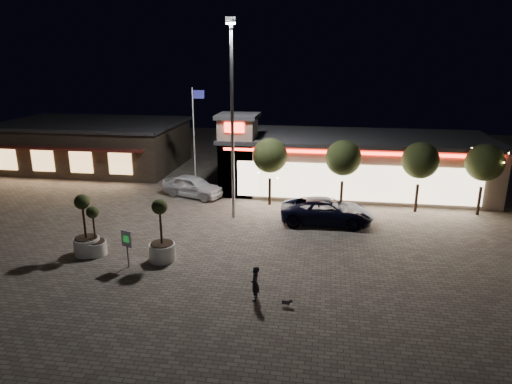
% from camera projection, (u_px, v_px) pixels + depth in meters
% --- Properties ---
extents(ground, '(90.00, 90.00, 0.00)m').
position_uv_depth(ground, '(162.00, 269.00, 22.74)').
color(ground, '#72685C').
rests_on(ground, ground).
extents(retail_building, '(20.40, 8.40, 6.10)m').
position_uv_depth(retail_building, '(347.00, 162.00, 35.66)').
color(retail_building, gray).
rests_on(retail_building, ground).
extents(restaurant_building, '(16.40, 11.00, 4.30)m').
position_uv_depth(restaurant_building, '(93.00, 144.00, 43.10)').
color(restaurant_building, '#382D23').
rests_on(restaurant_building, ground).
extents(floodlight_pole, '(0.60, 0.40, 12.38)m').
position_uv_depth(floodlight_pole, '(232.00, 110.00, 28.00)').
color(floodlight_pole, gray).
rests_on(floodlight_pole, ground).
extents(flagpole, '(0.95, 0.10, 8.00)m').
position_uv_depth(flagpole, '(195.00, 132.00, 33.96)').
color(flagpole, white).
rests_on(flagpole, ground).
extents(string_tree_a, '(2.42, 2.42, 4.79)m').
position_uv_depth(string_tree_a, '(270.00, 156.00, 31.53)').
color(string_tree_a, '#332319').
rests_on(string_tree_a, ground).
extents(string_tree_b, '(2.42, 2.42, 4.79)m').
position_uv_depth(string_tree_b, '(343.00, 158.00, 30.79)').
color(string_tree_b, '#332319').
rests_on(string_tree_b, ground).
extents(string_tree_c, '(2.42, 2.42, 4.79)m').
position_uv_depth(string_tree_c, '(420.00, 161.00, 30.05)').
color(string_tree_c, '#332319').
rests_on(string_tree_c, ground).
extents(string_tree_d, '(2.42, 2.42, 4.79)m').
position_uv_depth(string_tree_d, '(485.00, 163.00, 29.45)').
color(string_tree_d, '#332319').
rests_on(string_tree_d, ground).
extents(pickup_truck, '(5.82, 2.76, 1.60)m').
position_uv_depth(pickup_truck, '(327.00, 211.00, 28.72)').
color(pickup_truck, black).
rests_on(pickup_truck, ground).
extents(white_sedan, '(5.11, 3.27, 1.62)m').
position_uv_depth(white_sedan, '(193.00, 186.00, 34.22)').
color(white_sedan, white).
rests_on(white_sedan, ground).
extents(pedestrian, '(0.40, 0.59, 1.56)m').
position_uv_depth(pedestrian, '(255.00, 284.00, 19.65)').
color(pedestrian, black).
rests_on(pedestrian, ground).
extents(dog, '(0.45, 0.17, 0.24)m').
position_uv_depth(dog, '(288.00, 302.00, 19.27)').
color(dog, '#59514C').
rests_on(dog, ground).
extents(planter_left, '(1.36, 1.36, 3.34)m').
position_uv_depth(planter_left, '(86.00, 236.00, 24.17)').
color(planter_left, white).
rests_on(planter_left, ground).
extents(planter_mid, '(1.11, 1.11, 2.72)m').
position_uv_depth(planter_mid, '(95.00, 240.00, 24.14)').
color(planter_mid, white).
rests_on(planter_mid, ground).
extents(planter_right, '(1.35, 1.35, 3.32)m').
position_uv_depth(planter_right, '(162.00, 242.00, 23.44)').
color(planter_right, white).
rests_on(planter_right, ground).
extents(valet_sign, '(0.62, 0.28, 1.95)m').
position_uv_depth(valet_sign, '(127.00, 242.00, 22.56)').
color(valet_sign, gray).
rests_on(valet_sign, ground).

